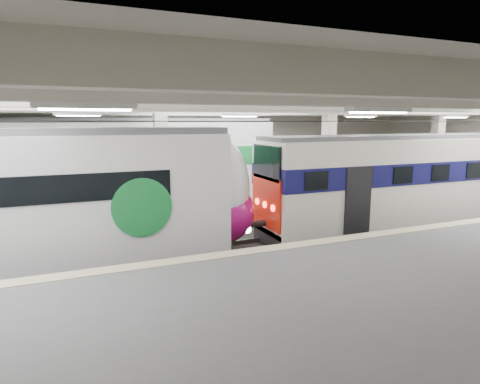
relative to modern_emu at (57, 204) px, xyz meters
name	(u,v)px	position (x,y,z in m)	size (l,w,h in m)	color
station_hall	(284,167)	(6.82, -1.74, 1.03)	(36.00, 24.00, 5.75)	black
modern_emu	(57,204)	(0.00, 0.00, 0.00)	(14.01, 2.89, 4.51)	white
older_rer	(395,181)	(13.18, 0.00, -0.05)	(12.40, 2.74, 4.14)	white
far_train	(105,172)	(1.81, 5.50, 0.28)	(15.46, 3.89, 4.84)	white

